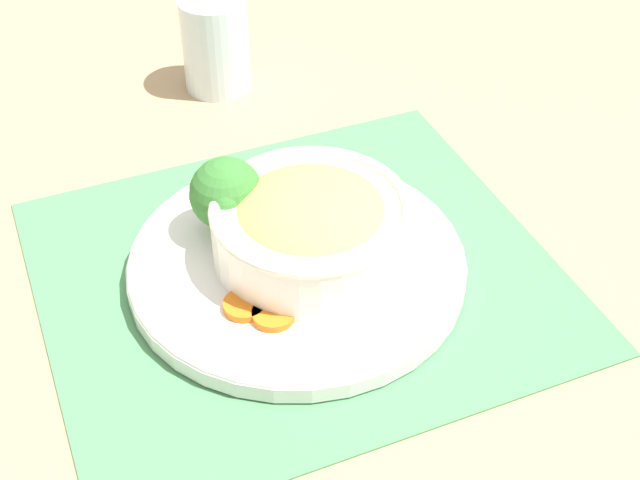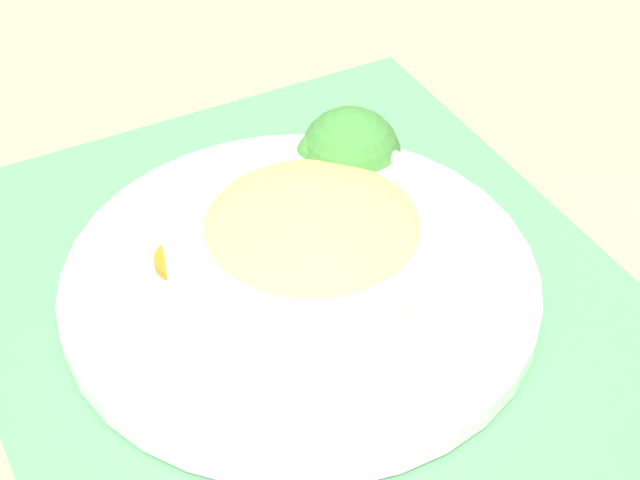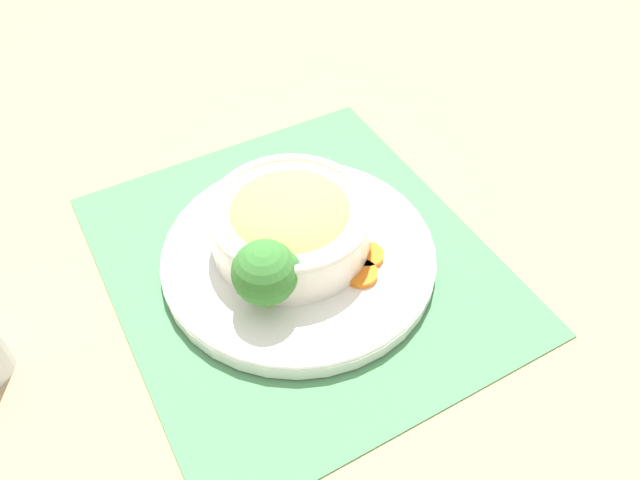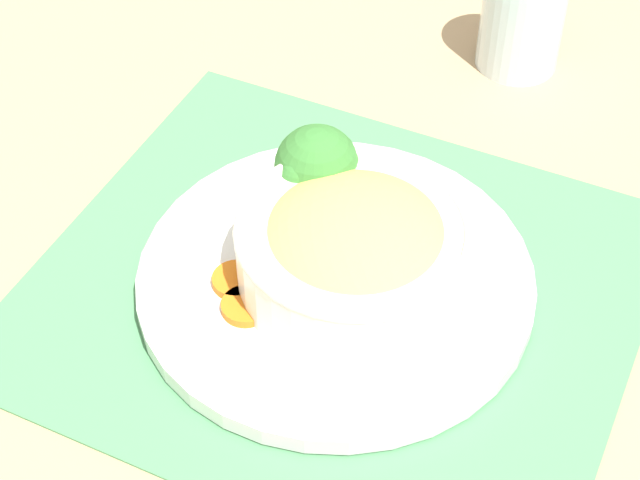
% 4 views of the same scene
% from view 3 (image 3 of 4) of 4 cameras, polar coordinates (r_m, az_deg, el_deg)
% --- Properties ---
extents(ground_plane, '(4.00, 4.00, 0.00)m').
position_cam_3_polar(ground_plane, '(0.72, -1.92, -2.07)').
color(ground_plane, tan).
extents(placemat, '(0.45, 0.50, 0.00)m').
position_cam_3_polar(placemat, '(0.72, -1.92, -1.97)').
color(placemat, '#4C8C59').
rests_on(placemat, ground_plane).
extents(plate, '(0.31, 0.31, 0.02)m').
position_cam_3_polar(plate, '(0.71, -1.95, -1.27)').
color(plate, white).
rests_on(plate, placemat).
extents(bowl, '(0.18, 0.18, 0.07)m').
position_cam_3_polar(bowl, '(0.69, -2.49, 1.79)').
color(bowl, silver).
rests_on(bowl, plate).
extents(broccoli_floret, '(0.07, 0.07, 0.08)m').
position_cam_3_polar(broccoli_floret, '(0.63, -5.00, -2.99)').
color(broccoli_floret, '#84AD5B').
rests_on(broccoli_floret, plate).
extents(carrot_slice_near, '(0.04, 0.04, 0.01)m').
position_cam_3_polar(carrot_slice_near, '(0.68, 3.75, -3.08)').
color(carrot_slice_near, orange).
rests_on(carrot_slice_near, plate).
extents(carrot_slice_middle, '(0.04, 0.04, 0.01)m').
position_cam_3_polar(carrot_slice_middle, '(0.70, 4.33, -1.41)').
color(carrot_slice_middle, orange).
rests_on(carrot_slice_middle, plate).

